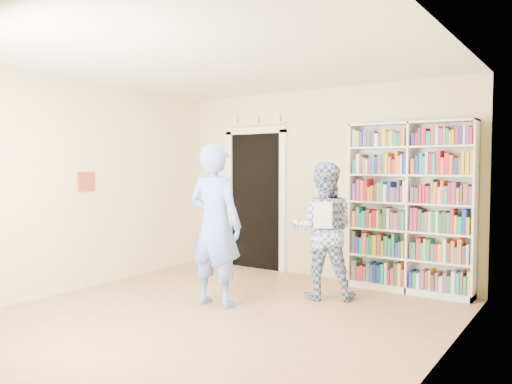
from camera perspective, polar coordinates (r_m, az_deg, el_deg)
floor at (r=5.36m, az=-5.41°, el=-14.40°), size 5.00×5.00×0.00m
ceiling at (r=5.23m, az=-5.56°, el=15.08°), size 5.00×5.00×0.00m
wall_back at (r=7.22m, az=7.30°, el=0.97°), size 4.50×0.00×4.50m
wall_left at (r=6.79m, az=-20.26°, el=0.68°), size 0.00×5.00×5.00m
wall_right at (r=4.07m, az=19.66°, el=-0.74°), size 0.00×5.00×5.00m
bookshelf at (r=6.59m, az=17.19°, el=-1.63°), size 1.56×0.29×2.15m
doorway at (r=7.77m, az=-0.03°, el=-0.12°), size 1.10×0.08×2.43m
wall_art at (r=6.89m, az=-18.81°, el=1.15°), size 0.03×0.25×0.25m
man_blue at (r=5.73m, az=-4.72°, el=-3.80°), size 0.70×0.49×1.85m
man_plaid at (r=6.09m, az=7.68°, el=-4.39°), size 0.99×0.91×1.64m
paper_sheet at (r=5.80m, az=7.64°, el=-2.63°), size 0.19×0.13×0.31m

